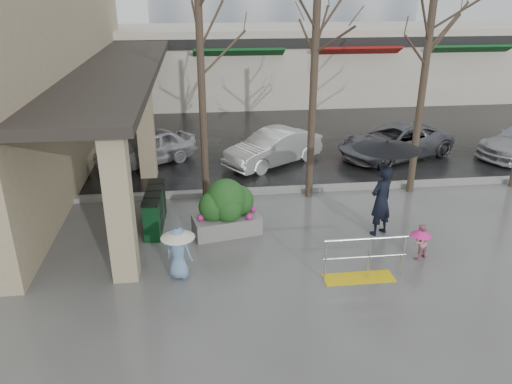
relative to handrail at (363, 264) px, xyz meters
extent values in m
plane|color=#51514F|center=(-1.36, 1.20, -0.38)|extent=(120.00, 120.00, 0.00)
cube|color=black|center=(-1.36, 23.20, -0.37)|extent=(120.00, 36.00, 0.01)
cube|color=gray|center=(-1.36, 5.20, -0.30)|extent=(120.00, 0.30, 0.15)
cube|color=#2D2823|center=(-6.16, 9.20, 3.25)|extent=(2.80, 18.00, 0.25)
cube|color=tan|center=(-5.26, 0.70, 1.37)|extent=(0.55, 0.55, 3.50)
cube|color=tan|center=(-5.26, 7.20, 1.37)|extent=(0.55, 0.55, 3.50)
cube|color=beige|center=(0.64, 19.20, 1.62)|extent=(34.00, 6.00, 4.00)
cube|color=maroon|center=(-7.36, 16.30, 2.47)|extent=(4.50, 1.68, 0.87)
cube|color=#0F4C1E|center=(-1.36, 16.30, 2.47)|extent=(4.50, 1.68, 0.87)
cube|color=maroon|center=(4.64, 16.30, 2.47)|extent=(4.50, 1.68, 0.87)
cube|color=#0F4C1E|center=(10.64, 16.30, 2.47)|extent=(4.50, 1.68, 0.87)
cube|color=black|center=(0.64, 16.30, 3.02)|extent=(34.00, 0.35, 0.50)
cube|color=yellow|center=(-0.06, 0.00, -0.37)|extent=(1.60, 0.50, 0.02)
cylinder|color=silver|center=(-0.86, 0.00, 0.12)|extent=(0.05, 0.05, 1.00)
cylinder|color=silver|center=(0.14, 0.00, 0.12)|extent=(0.05, 0.05, 1.00)
cylinder|color=silver|center=(0.94, 0.00, 0.12)|extent=(0.05, 0.05, 1.00)
cylinder|color=silver|center=(0.04, 0.00, 0.62)|extent=(1.90, 0.06, 0.06)
cylinder|color=silver|center=(0.04, 0.00, 0.17)|extent=(1.90, 0.04, 0.04)
cylinder|color=#382B21|center=(-3.36, 4.80, 3.02)|extent=(0.22, 0.22, 6.80)
cylinder|color=#382B21|center=(-0.16, 4.80, 3.12)|extent=(0.22, 0.22, 7.00)
cylinder|color=#382B21|center=(3.14, 4.80, 2.87)|extent=(0.22, 0.22, 6.50)
imported|color=black|center=(1.13, 2.09, 0.58)|extent=(0.83, 0.73, 1.91)
cylinder|color=black|center=(1.13, 2.09, 1.56)|extent=(0.02, 0.02, 1.21)
cone|color=black|center=(1.13, 2.09, 2.08)|extent=(1.70, 1.70, 0.18)
sphere|color=black|center=(1.13, 2.09, 2.19)|extent=(0.05, 0.05, 0.05)
imported|color=#CF7E8B|center=(1.64, 0.70, 0.07)|extent=(0.54, 0.51, 0.89)
cylinder|color=black|center=(1.64, 0.70, 0.23)|extent=(0.02, 0.02, 0.39)
cone|color=#FA2792|center=(1.64, 0.70, 0.34)|extent=(0.50, 0.50, 0.18)
sphere|color=black|center=(1.64, 0.70, 0.45)|extent=(0.05, 0.05, 0.05)
imported|color=#6990BC|center=(-4.06, 0.55, 0.24)|extent=(0.70, 0.58, 1.22)
cylinder|color=black|center=(-4.06, 0.55, 0.52)|extent=(0.02, 0.02, 0.57)
cone|color=silver|center=(-4.06, 0.55, 0.72)|extent=(0.77, 0.77, 0.18)
sphere|color=black|center=(-4.06, 0.55, 0.83)|extent=(0.05, 0.05, 0.05)
cube|color=slate|center=(-2.88, 2.59, -0.13)|extent=(1.88, 1.19, 0.48)
ellipsoid|color=#1A4315|center=(-2.88, 2.59, 0.59)|extent=(1.06, 0.96, 1.12)
sphere|color=#1A4315|center=(-3.22, 2.50, 0.45)|extent=(0.77, 0.77, 0.77)
sphere|color=#1A4315|center=(-2.54, 2.74, 0.47)|extent=(0.81, 0.81, 0.81)
cube|color=#0E3E1C|center=(-4.80, 2.44, 0.12)|extent=(0.42, 0.42, 0.98)
cube|color=black|center=(-4.80, 2.44, 0.65)|extent=(0.45, 0.45, 0.07)
cube|color=black|center=(-4.78, 2.93, 0.12)|extent=(0.42, 0.42, 0.98)
cube|color=black|center=(-4.78, 2.93, 0.65)|extent=(0.45, 0.45, 0.07)
cube|color=#0D3B1C|center=(-4.76, 3.42, 0.12)|extent=(0.42, 0.42, 0.98)
cube|color=black|center=(-4.76, 3.42, 0.65)|extent=(0.45, 0.45, 0.07)
cube|color=black|center=(-4.74, 3.92, 0.12)|extent=(0.42, 0.42, 0.98)
cube|color=black|center=(-4.74, 3.92, 0.65)|extent=(0.45, 0.45, 0.07)
imported|color=#B6B6BB|center=(-5.44, 8.44, 0.25)|extent=(3.93, 3.22, 1.26)
imported|color=white|center=(-0.82, 7.90, 0.25)|extent=(3.93, 3.21, 1.26)
imported|color=slate|center=(3.89, 8.14, 0.25)|extent=(4.99, 3.63, 1.26)
camera|label=1|loc=(-3.51, -9.30, 5.77)|focal=35.00mm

